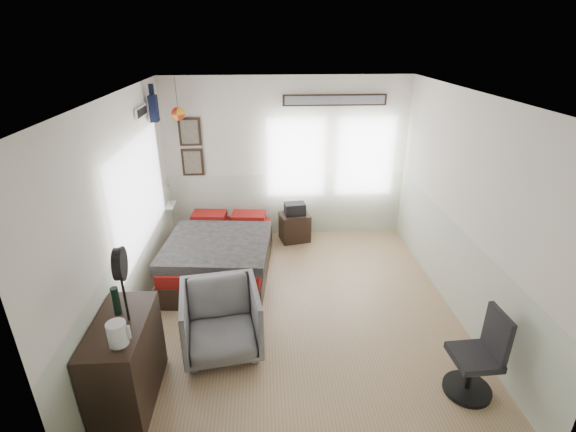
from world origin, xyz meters
The scene contains 12 objects.
ground_plane centered at (0.00, 0.00, -0.01)m, with size 4.00×4.50×0.01m, color #9A7655.
room_shell centered at (-0.08, 0.19, 1.61)m, with size 4.02×4.52×2.71m.
wall_decor centered at (-1.10, 1.96, 2.10)m, with size 3.55×1.32×1.44m.
bed centered at (-1.05, 0.97, 0.30)m, with size 1.56×2.08×0.62m.
dresser centered at (-1.74, -1.32, 0.45)m, with size 0.48×1.00×0.90m, color black.
armchair centered at (-0.91, -0.68, 0.39)m, with size 0.83×0.86×0.78m, color slate.
nightstand centered at (0.11, 1.98, 0.24)m, with size 0.48×0.38×0.48m, color black.
task_chair centered at (1.64, -1.45, 0.38)m, with size 0.47×0.47×0.94m.
kettle centered at (-1.64, -1.60, 1.01)m, with size 0.19×0.16×0.21m.
bottle centered at (-1.78, -1.18, 1.04)m, with size 0.07×0.07×0.28m, color black.
stand_fan centered at (-1.65, -1.28, 1.47)m, with size 0.11×0.30×0.74m.
black_bag centered at (0.11, 1.98, 0.58)m, with size 0.34×0.22×0.20m, color black.
Camera 1 is at (-0.40, -4.45, 3.30)m, focal length 26.00 mm.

